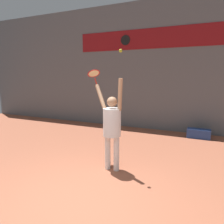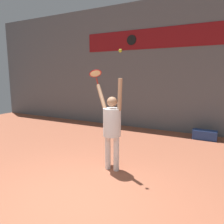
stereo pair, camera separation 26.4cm
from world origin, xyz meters
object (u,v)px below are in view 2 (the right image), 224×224
(scoreboard_clock, at_px, (131,40))
(tennis_player, at_px, (112,124))
(equipment_bag, at_px, (205,135))
(tennis_racket, at_px, (96,74))
(tennis_ball, at_px, (120,51))

(scoreboard_clock, relative_size, tennis_player, 0.19)
(equipment_bag, bearing_deg, scoreboard_clock, 169.53)
(scoreboard_clock, relative_size, tennis_racket, 0.99)
(scoreboard_clock, height_order, tennis_racket, scoreboard_clock)
(tennis_ball, bearing_deg, tennis_racket, 153.09)
(scoreboard_clock, distance_m, equipment_bag, 4.57)
(scoreboard_clock, xyz_separation_m, tennis_player, (1.34, -4.17, -2.49))
(tennis_racket, bearing_deg, tennis_ball, -26.91)
(tennis_player, xyz_separation_m, equipment_bag, (1.66, 3.62, -0.91))
(tennis_racket, distance_m, tennis_ball, 1.11)
(tennis_player, bearing_deg, tennis_racket, 148.72)
(scoreboard_clock, xyz_separation_m, tennis_ball, (1.56, -4.21, -0.90))
(tennis_player, relative_size, equipment_bag, 2.71)
(tennis_ball, relative_size, equipment_bag, 0.09)
(scoreboard_clock, xyz_separation_m, equipment_bag, (3.00, -0.55, -3.40))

